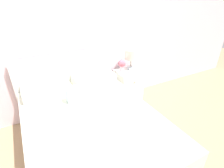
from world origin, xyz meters
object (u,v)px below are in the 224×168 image
nightstand (128,86)px  flower_vase (122,65)px  bed (90,129)px  table_lamp (131,55)px  teacup (131,71)px

nightstand → flower_vase: flower_vase is taller
bed → table_lamp: (1.08, 0.76, 0.55)m
table_lamp → teacup: 0.27m
bed → table_lamp: bearing=35.1°
bed → teacup: bed is taller
nightstand → flower_vase: bearing=179.5°
bed → flower_vase: (0.88, 0.71, 0.43)m
flower_vase → teacup: 0.19m
nightstand → teacup: (-0.01, -0.08, 0.33)m
table_lamp → teacup: (-0.07, -0.13, -0.23)m
nightstand → flower_vase: (-0.14, 0.00, 0.43)m
nightstand → bed: bearing=-145.0°
flower_vase → teacup: (0.13, -0.08, -0.11)m
flower_vase → bed: bearing=-140.9°
table_lamp → bed: bearing=-144.9°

